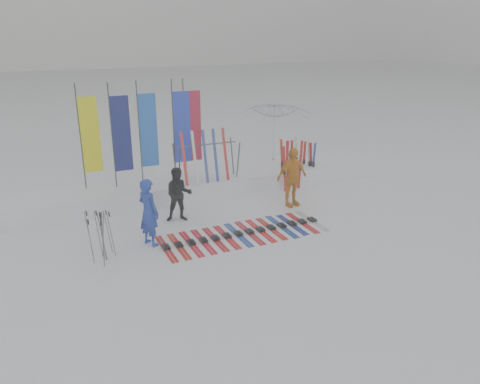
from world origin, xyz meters
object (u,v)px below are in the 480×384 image
person_black (179,195)px  person_yellow (292,177)px  tent_canopy (275,136)px  ski_row (244,233)px  ski_rack (207,157)px  person_blue (149,212)px

person_black → person_yellow: (3.55, -0.29, 0.14)m
person_black → tent_canopy: size_ratio=0.53×
ski_row → ski_rack: bearing=86.9°
ski_row → person_yellow: bearing=30.9°
tent_canopy → ski_row: size_ratio=0.66×
person_blue → person_yellow: size_ratio=0.95×
person_black → ski_rack: size_ratio=0.78×
person_black → person_yellow: bearing=10.1°
ski_row → ski_rack: (0.17, 3.19, 1.35)m
ski_row → person_blue: bearing=169.9°
person_blue → tent_canopy: size_ratio=0.59×
person_yellow → tent_canopy: tent_canopy is taller
person_black → tent_canopy: bearing=49.5°
person_blue → tent_canopy: tent_canopy is taller
ski_rack → ski_row: bearing=-93.1°
person_black → ski_rack: ski_rack is taller
person_blue → person_black: size_ratio=1.12×
person_black → ski_row: bearing=-37.5°
person_blue → person_black: (1.17, 1.22, -0.09)m
ski_row → tent_canopy: bearing=54.0°
tent_canopy → person_yellow: bearing=-111.1°
person_blue → ski_row: (2.45, -0.44, -0.85)m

